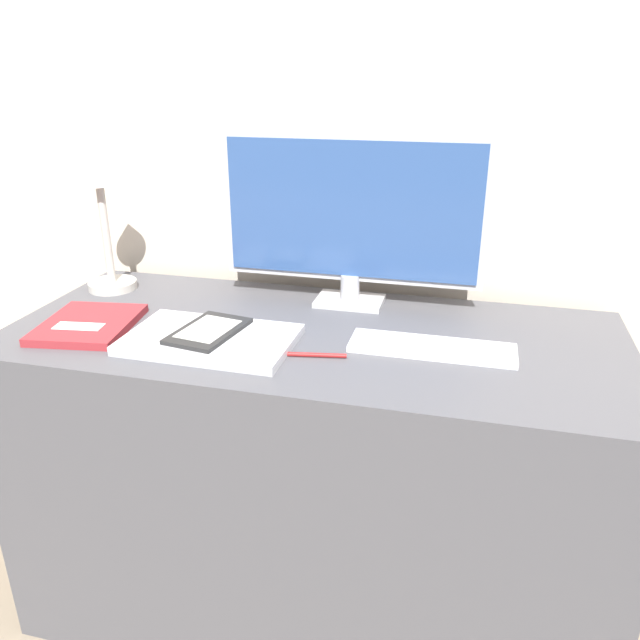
% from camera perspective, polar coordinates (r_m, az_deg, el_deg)
% --- Properties ---
extents(wall_back, '(3.60, 0.05, 2.40)m').
position_cam_1_polar(wall_back, '(1.58, 2.68, 18.99)').
color(wall_back, beige).
rests_on(wall_back, ground_plane).
extents(desk, '(1.33, 0.57, 0.76)m').
position_cam_1_polar(desk, '(1.54, -0.65, -14.17)').
color(desk, '#4C4C51').
rests_on(desk, ground_plane).
extents(monitor, '(0.61, 0.11, 0.40)m').
position_cam_1_polar(monitor, '(1.45, 2.90, 9.49)').
color(monitor, '#B7B7BC').
rests_on(monitor, desk).
extents(keyboard, '(0.33, 0.10, 0.01)m').
position_cam_1_polar(keyboard, '(1.28, 10.20, -2.49)').
color(keyboard, silver).
rests_on(keyboard, desk).
extents(laptop, '(0.35, 0.22, 0.02)m').
position_cam_1_polar(laptop, '(1.30, -9.98, -1.78)').
color(laptop, '#BCBCC1').
rests_on(laptop, desk).
extents(ereader, '(0.14, 0.19, 0.01)m').
position_cam_1_polar(ereader, '(1.31, -10.17, -0.97)').
color(ereader, black).
rests_on(ereader, laptop).
extents(desk_lamp, '(0.12, 0.12, 0.34)m').
position_cam_1_polar(desk_lamp, '(1.64, -19.24, 9.42)').
color(desk_lamp, '#BCB7AD').
rests_on(desk_lamp, desk).
extents(notebook, '(0.22, 0.25, 0.02)m').
position_cam_1_polar(notebook, '(1.45, -20.42, -0.38)').
color(notebook, maroon).
rests_on(notebook, desk).
extents(pen, '(0.14, 0.03, 0.01)m').
position_cam_1_polar(pen, '(1.23, -0.75, -3.20)').
color(pen, maroon).
rests_on(pen, desk).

